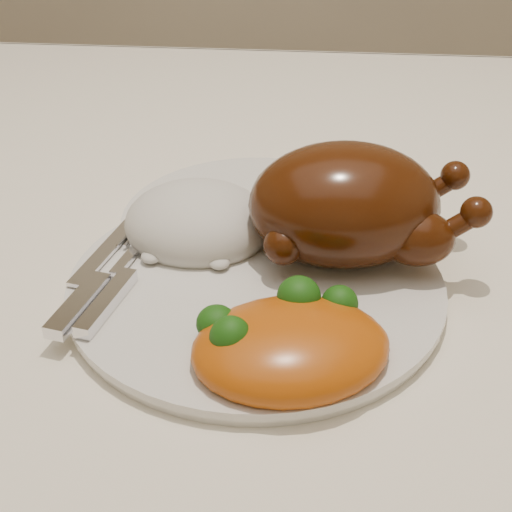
# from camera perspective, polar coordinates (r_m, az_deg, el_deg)

# --- Properties ---
(dining_table) EXTENTS (1.60, 0.90, 0.76)m
(dining_table) POSITION_cam_1_polar(r_m,az_deg,el_deg) (0.67, -11.55, -5.34)
(dining_table) COLOR brown
(dining_table) RESTS_ON floor
(tablecloth) EXTENTS (1.73, 1.03, 0.18)m
(tablecloth) POSITION_cam_1_polar(r_m,az_deg,el_deg) (0.63, -12.28, -0.06)
(tablecloth) COLOR #F0E9CE
(tablecloth) RESTS_ON dining_table
(dinner_plate) EXTENTS (0.32, 0.32, 0.01)m
(dinner_plate) POSITION_cam_1_polar(r_m,az_deg,el_deg) (0.52, -0.00, -2.40)
(dinner_plate) COLOR silver
(dinner_plate) RESTS_ON tablecloth
(side_plate) EXTENTS (0.23, 0.23, 0.01)m
(side_plate) POSITION_cam_1_polar(r_m,az_deg,el_deg) (0.60, 0.09, 2.88)
(side_plate) COLOR silver
(side_plate) RESTS_ON tablecloth
(roast_chicken) EXTENTS (0.18, 0.12, 0.09)m
(roast_chicken) POSITION_cam_1_polar(r_m,az_deg,el_deg) (0.52, 7.52, 4.11)
(roast_chicken) COLOR #411B07
(roast_chicken) RESTS_ON dinner_plate
(rice_mound) EXTENTS (0.12, 0.11, 0.06)m
(rice_mound) POSITION_cam_1_polar(r_m,az_deg,el_deg) (0.56, -4.65, 2.60)
(rice_mound) COLOR silver
(rice_mound) RESTS_ON dinner_plate
(mac_and_cheese) EXTENTS (0.14, 0.12, 0.05)m
(mac_and_cheese) POSITION_cam_1_polar(r_m,az_deg,el_deg) (0.44, 3.30, -7.07)
(mac_and_cheese) COLOR #B4530B
(mac_and_cheese) RESTS_ON dinner_plate
(cutlery) EXTENTS (0.05, 0.16, 0.01)m
(cutlery) POSITION_cam_1_polar(r_m,az_deg,el_deg) (0.51, -12.25, -2.19)
(cutlery) COLOR silver
(cutlery) RESTS_ON dinner_plate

